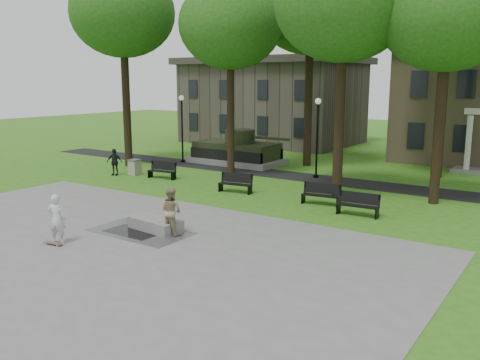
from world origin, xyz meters
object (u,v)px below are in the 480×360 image
object	(u,v)px
skateboarder	(57,219)
trash_bin	(135,167)
friend_watching	(171,211)
park_bench_0	(163,170)
concrete_block	(156,224)

from	to	relation	value
skateboarder	trash_bin	distance (m)	13.53
friend_watching	skateboarder	bearing A→B (deg)	48.84
skateboarder	park_bench_0	size ratio (longest dim) A/B	0.98
friend_watching	park_bench_0	world-z (taller)	friend_watching
concrete_block	trash_bin	world-z (taller)	trash_bin
skateboarder	friend_watching	size ratio (longest dim) A/B	0.99
park_bench_0	trash_bin	size ratio (longest dim) A/B	1.92
park_bench_0	trash_bin	xyz separation A→B (m)	(-2.24, -0.11, -0.04)
skateboarder	park_bench_0	bearing A→B (deg)	-89.84
park_bench_0	skateboarder	bearing A→B (deg)	-70.86
skateboarder	friend_watching	world-z (taller)	friend_watching
concrete_block	park_bench_0	distance (m)	10.79
concrete_block	park_bench_0	xyz separation A→B (m)	(-7.13, 8.10, 0.28)
skateboarder	friend_watching	distance (m)	4.05
skateboarder	friend_watching	xyz separation A→B (m)	(2.63, 3.09, 0.01)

